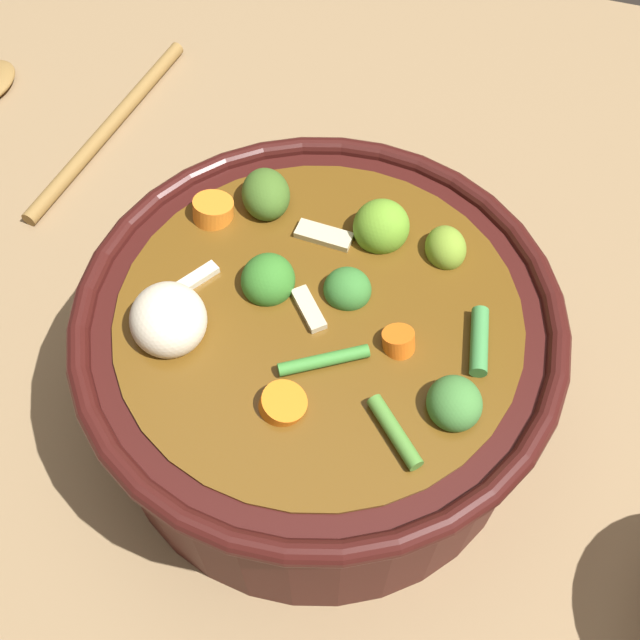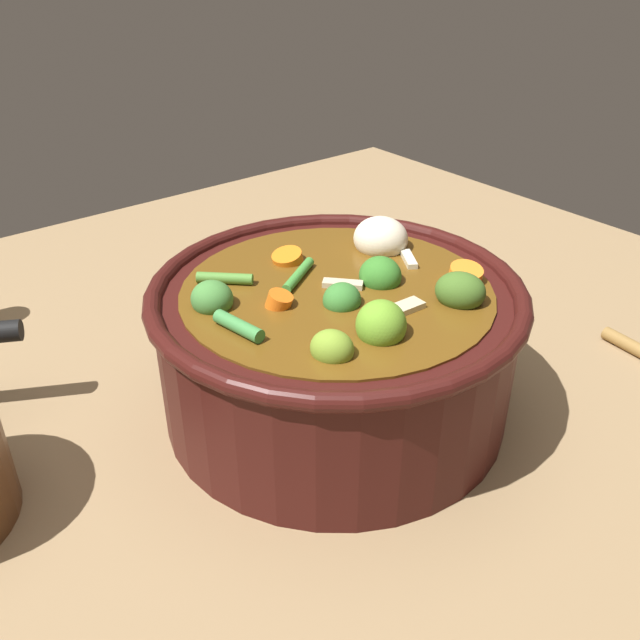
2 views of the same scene
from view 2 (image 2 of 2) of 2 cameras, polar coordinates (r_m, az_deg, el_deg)
The scene contains 2 objects.
ground_plane at distance 0.59m, azimuth 1.27°, elevation -7.23°, with size 1.10×1.10×0.00m, color #8C704C.
cooking_pot at distance 0.55m, azimuth 1.39°, elevation -2.04°, with size 0.30×0.30×0.14m.
Camera 2 is at (-0.35, 0.30, 0.36)m, focal length 38.06 mm.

